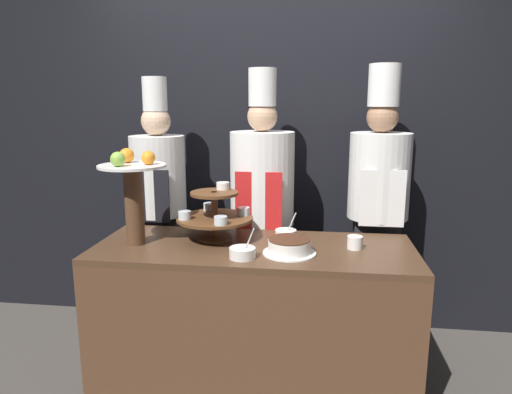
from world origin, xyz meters
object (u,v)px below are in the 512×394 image
cup_white (355,242)px  tiered_stand (215,214)px  serving_bowl_far (286,234)px  chef_center_left (262,203)px  chef_center_right (378,202)px  cake_round (289,247)px  chef_left (159,201)px  serving_bowl_near (243,253)px  fruit_pedestal (133,187)px

cup_white → tiered_stand: bearing=174.9°
serving_bowl_far → tiered_stand: bearing=-169.4°
chef_center_left → chef_center_right: (0.73, 0.00, 0.03)m
chef_center_left → chef_center_right: size_ratio=0.99×
cake_round → chef_left: 1.11m
chef_center_right → serving_bowl_near: bearing=-135.3°
fruit_pedestal → chef_center_right: size_ratio=0.28×
serving_bowl_far → cake_round: bearing=-82.5°
fruit_pedestal → serving_bowl_near: fruit_pedestal is taller
tiered_stand → serving_bowl_far: (0.39, 0.07, -0.12)m
chef_center_left → chef_center_right: bearing=0.0°
tiered_stand → chef_center_right: (0.95, 0.45, -0.00)m
serving_bowl_near → chef_center_left: chef_center_left is taller
serving_bowl_near → chef_left: chef_left is taller
chef_center_left → fruit_pedestal: bearing=-137.3°
serving_bowl_far → chef_left: chef_left is taller
serving_bowl_near → chef_left: (-0.68, 0.74, 0.08)m
fruit_pedestal → chef_center_right: (1.36, 0.58, -0.17)m
fruit_pedestal → chef_center_left: 0.88m
serving_bowl_far → fruit_pedestal: bearing=-165.8°
fruit_pedestal → serving_bowl_far: fruit_pedestal is taller
cake_round → chef_center_left: bearing=108.5°
cake_round → serving_bowl_near: (-0.23, -0.10, -0.01)m
fruit_pedestal → serving_bowl_far: 0.88m
tiered_stand → fruit_pedestal: fruit_pedestal is taller
fruit_pedestal → cake_round: fruit_pedestal is taller
cake_round → cup_white: (0.34, 0.12, -0.00)m
cup_white → chef_center_left: (-0.55, 0.52, 0.09)m
tiered_stand → serving_bowl_near: 0.37m
serving_bowl_far → chef_center_left: bearing=115.5°
fruit_pedestal → cake_round: 0.89m
serving_bowl_far → cup_white: bearing=-20.7°
fruit_pedestal → chef_left: size_ratio=0.29×
cup_white → chef_left: 1.35m
chef_center_left → chef_center_right: 0.73m
cup_white → serving_bowl_near: size_ratio=0.52×
cup_white → chef_center_left: bearing=136.9°
fruit_pedestal → chef_center_left: chef_center_left is taller
tiered_stand → cake_round: (0.43, -0.19, -0.11)m
tiered_stand → chef_center_left: chef_center_left is taller
fruit_pedestal → cup_white: 1.22m
chef_center_right → cup_white: bearing=-109.1°
cup_white → chef_center_right: chef_center_right is taller
fruit_pedestal → chef_center_right: bearing=23.1°
cup_white → serving_bowl_near: 0.61m
fruit_pedestal → cake_round: (0.84, -0.06, -0.28)m
serving_bowl_near → chef_center_left: bearing=89.0°
cake_round → chef_center_left: size_ratio=0.15×
chef_left → chef_center_right: 1.43m
serving_bowl_near → cake_round: bearing=22.7°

